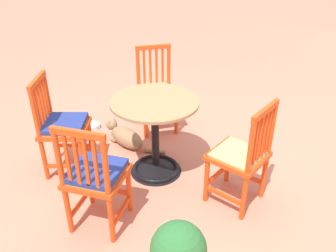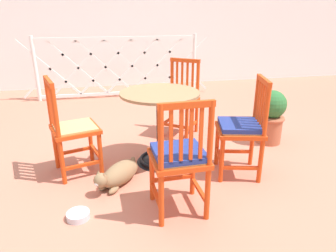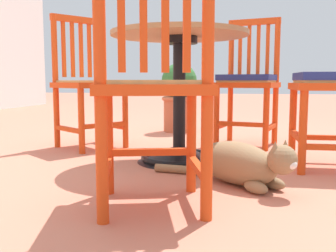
% 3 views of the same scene
% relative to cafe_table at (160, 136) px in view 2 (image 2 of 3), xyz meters
% --- Properties ---
extents(ground_plane, '(24.00, 24.00, 0.00)m').
position_rel_cafe_table_xyz_m(ground_plane, '(0.00, -0.04, -0.28)').
color(ground_plane, '#C6755B').
extents(building_wall_backdrop, '(10.00, 0.20, 2.80)m').
position_rel_cafe_table_xyz_m(building_wall_backdrop, '(0.00, 3.63, 1.12)').
color(building_wall_backdrop, white).
rests_on(building_wall_backdrop, ground_plane).
extents(lattice_fence_panel, '(3.26, 0.06, 1.08)m').
position_rel_cafe_table_xyz_m(lattice_fence_panel, '(-0.23, 2.66, 0.25)').
color(lattice_fence_panel, white).
rests_on(lattice_fence_panel, ground_plane).
extents(cafe_table, '(0.76, 0.76, 0.73)m').
position_rel_cafe_table_xyz_m(cafe_table, '(0.00, 0.00, 0.00)').
color(cafe_table, black).
rests_on(cafe_table, ground_plane).
extents(orange_chair_facing_out, '(0.56, 0.56, 0.91)m').
position_rel_cafe_table_xyz_m(orange_chair_facing_out, '(0.38, 0.70, 0.15)').
color(orange_chair_facing_out, '#D64214').
rests_on(orange_chair_facing_out, ground_plane).
extents(orange_chair_tucked_in, '(0.50, 0.50, 0.91)m').
position_rel_cafe_table_xyz_m(orange_chair_tucked_in, '(-0.82, -0.04, 0.15)').
color(orange_chair_tucked_in, '#D64214').
rests_on(orange_chair_tucked_in, ground_plane).
extents(orange_chair_near_fence, '(0.41, 0.41, 0.91)m').
position_rel_cafe_table_xyz_m(orange_chair_near_fence, '(-0.01, -0.83, 0.16)').
color(orange_chair_near_fence, '#D64214').
rests_on(orange_chair_near_fence, ground_plane).
extents(orange_chair_at_corner, '(0.48, 0.48, 0.91)m').
position_rel_cafe_table_xyz_m(orange_chair_at_corner, '(0.69, -0.38, 0.16)').
color(orange_chair_at_corner, '#D64214').
rests_on(orange_chair_at_corner, ground_plane).
extents(tabby_cat, '(0.45, 0.66, 0.23)m').
position_rel_cafe_table_xyz_m(tabby_cat, '(-0.45, -0.36, -0.19)').
color(tabby_cat, '#8E704C').
rests_on(tabby_cat, ground_plane).
extents(terracotta_planter, '(0.32, 0.32, 0.62)m').
position_rel_cafe_table_xyz_m(terracotta_planter, '(1.33, 0.22, 0.04)').
color(terracotta_planter, '#B25B3D').
rests_on(terracotta_planter, ground_plane).
extents(pet_water_bowl, '(0.17, 0.17, 0.05)m').
position_rel_cafe_table_xyz_m(pet_water_bowl, '(-0.76, -0.78, -0.26)').
color(pet_water_bowl, silver).
rests_on(pet_water_bowl, ground_plane).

